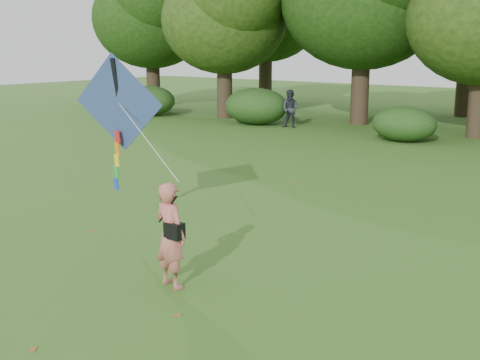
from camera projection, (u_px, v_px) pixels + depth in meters
The scene contains 6 objects.
ground at pixel (199, 307), 9.06m from camera, with size 100.00×100.00×0.00m, color #265114.
man_kite_flyer at pixel (170, 235), 9.66m from camera, with size 0.64×0.42×1.74m, color #C3655B.
bystander_left at pixel (291, 109), 28.49m from camera, with size 0.87×0.68×1.80m, color #2B2E3A.
crossbody_bag at pixel (174, 230), 9.54m from camera, with size 0.43×0.20×0.70m.
flying_kite at pixel (119, 106), 12.42m from camera, with size 4.34×2.08×2.91m.
fallen_leaves at pixel (248, 249), 11.61m from camera, with size 10.66×13.04×0.01m.
Camera 1 is at (5.65, -6.28, 3.86)m, focal length 45.00 mm.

